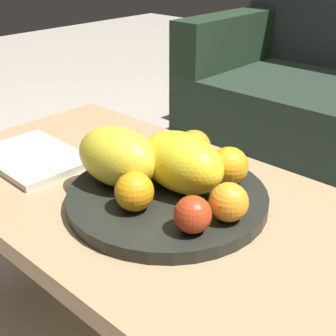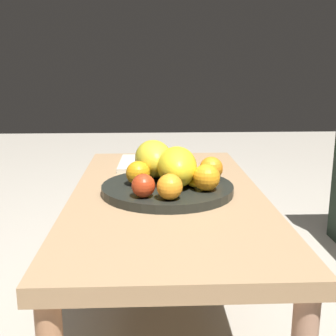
# 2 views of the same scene
# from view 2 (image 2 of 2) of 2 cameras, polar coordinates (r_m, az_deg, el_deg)

# --- Properties ---
(ground_plane) EXTENTS (8.00, 8.00, 0.00)m
(ground_plane) POSITION_cam_2_polar(r_m,az_deg,el_deg) (1.49, -0.10, -19.92)
(ground_plane) COLOR #A8A091
(coffee_table) EXTENTS (1.13, 0.56, 0.45)m
(coffee_table) POSITION_cam_2_polar(r_m,az_deg,el_deg) (1.31, -0.10, -5.21)
(coffee_table) COLOR tan
(coffee_table) RESTS_ON ground_plane
(fruit_bowl) EXTENTS (0.39, 0.39, 0.03)m
(fruit_bowl) POSITION_cam_2_polar(r_m,az_deg,el_deg) (1.28, 0.00, -2.72)
(fruit_bowl) COLOR black
(fruit_bowl) RESTS_ON coffee_table
(melon_large_front) EXTENTS (0.19, 0.12, 0.11)m
(melon_large_front) POSITION_cam_2_polar(r_m,az_deg,el_deg) (1.25, 1.20, 0.19)
(melon_large_front) COLOR yellow
(melon_large_front) RESTS_ON fruit_bowl
(melon_smaller_beside) EXTENTS (0.19, 0.13, 0.11)m
(melon_smaller_beside) POSITION_cam_2_polar(r_m,az_deg,el_deg) (1.35, -1.90, 1.22)
(melon_smaller_beside) COLOR yellow
(melon_smaller_beside) RESTS_ON fruit_bowl
(orange_front) EXTENTS (0.07, 0.07, 0.07)m
(orange_front) POSITION_cam_2_polar(r_m,az_deg,el_deg) (1.13, 0.14, -2.47)
(orange_front) COLOR orange
(orange_front) RESTS_ON fruit_bowl
(orange_left) EXTENTS (0.07, 0.07, 0.07)m
(orange_left) POSITION_cam_2_polar(r_m,az_deg,el_deg) (1.27, -3.94, -0.68)
(orange_left) COLOR orange
(orange_left) RESTS_ON fruit_bowl
(orange_right) EXTENTS (0.08, 0.08, 0.08)m
(orange_right) POSITION_cam_2_polar(r_m,az_deg,el_deg) (1.21, 5.05, -1.22)
(orange_right) COLOR orange
(orange_right) RESTS_ON fruit_bowl
(orange_back) EXTENTS (0.07, 0.07, 0.07)m
(orange_back) POSITION_cam_2_polar(r_m,az_deg,el_deg) (1.33, 5.66, -0.05)
(orange_back) COLOR orange
(orange_back) RESTS_ON fruit_bowl
(apple_front) EXTENTS (0.06, 0.06, 0.06)m
(apple_front) POSITION_cam_2_polar(r_m,az_deg,el_deg) (1.15, -3.24, -2.31)
(apple_front) COLOR #B63617
(apple_front) RESTS_ON fruit_bowl
(banana_bunch) EXTENTS (0.17, 0.14, 0.06)m
(banana_bunch) POSITION_cam_2_polar(r_m,az_deg,el_deg) (1.27, 2.30, -0.86)
(banana_bunch) COLOR gold
(banana_bunch) RESTS_ON fruit_bowl
(magazine) EXTENTS (0.26, 0.19, 0.02)m
(magazine) POSITION_cam_2_polar(r_m,az_deg,el_deg) (1.63, -3.15, 0.61)
(magazine) COLOR beige
(magazine) RESTS_ON coffee_table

